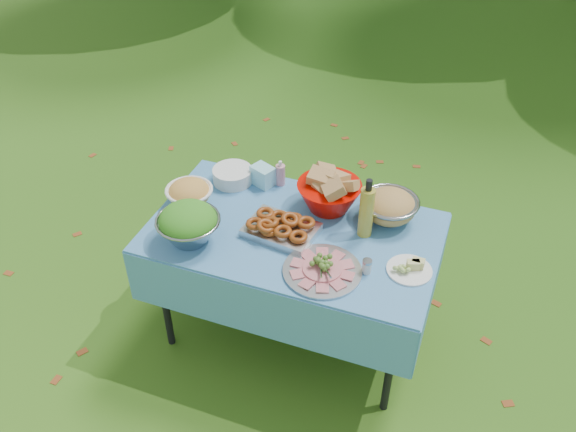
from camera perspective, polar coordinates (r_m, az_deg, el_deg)
The scene contains 14 objects.
ground at distance 3.63m, azimuth 0.42°, elevation -10.67°, with size 80.00×80.00×0.00m, color #0F3C0B.
picnic_table at distance 3.35m, azimuth 0.45°, elevation -6.41°, with size 1.46×0.86×0.76m, color #84D1FF.
salad_bowl at distance 3.01m, azimuth -9.31°, elevation -0.71°, with size 0.31×0.31×0.21m, color #95989D, non-canonical shape.
pasta_bowl_white at distance 3.27m, azimuth -9.22°, elevation 2.16°, with size 0.25×0.25×0.14m, color white, non-canonical shape.
plate_stack at distance 3.43m, azimuth -5.21°, elevation 3.81°, with size 0.22×0.22×0.08m, color white.
wipes_box at distance 3.39m, azimuth -2.36°, elevation 3.79°, with size 0.12×0.09×0.11m, color #97E6F6.
sanitizer_bottle at distance 3.37m, azimuth -0.71°, elevation 4.06°, with size 0.05×0.05×0.15m, color pink.
bread_bowl at distance 3.18m, azimuth 3.88°, elevation 2.43°, with size 0.34×0.34×0.23m, color #C90900, non-canonical shape.
pasta_bowl_steel at distance 3.16m, azimuth 9.47°, elevation 0.94°, with size 0.30×0.30×0.16m, color #95989D, non-canonical shape.
fried_tray at distance 3.05m, azimuth -0.64°, elevation -1.02°, with size 0.35×0.25×0.08m, color silver.
charcuterie_platter at distance 2.84m, azimuth 3.25°, elevation -4.61°, with size 0.37×0.37×0.09m, color #ABADB2.
oil_bottle at distance 2.99m, azimuth 7.38°, elevation 0.76°, with size 0.07×0.07×0.33m, color #AE9F30.
cheese_plate at distance 2.91m, azimuth 11.33°, elevation -4.63°, with size 0.22×0.22×0.06m, color white.
shaker at distance 2.86m, azimuth 7.39°, elevation -4.69°, with size 0.05×0.05×0.07m, color silver.
Camera 1 is at (0.80, -2.23, 2.74)m, focal length 38.00 mm.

